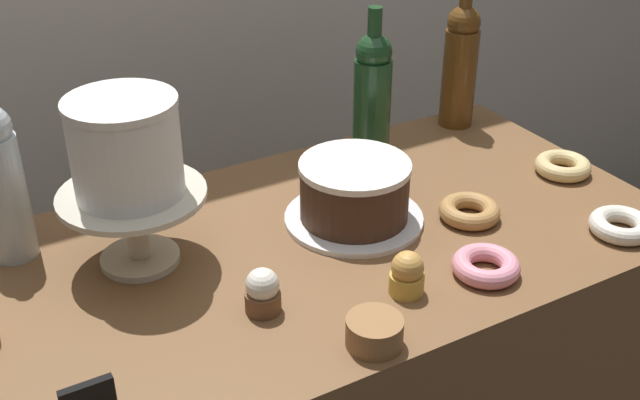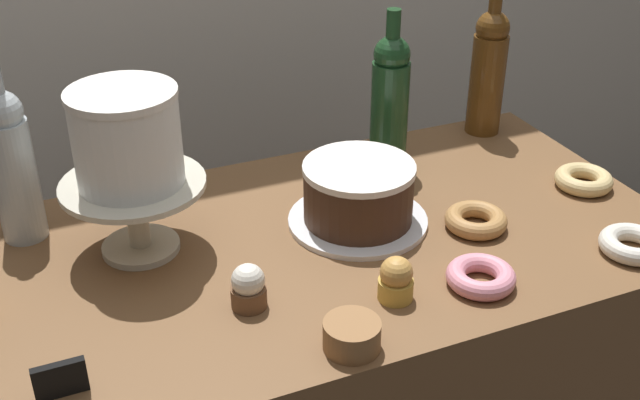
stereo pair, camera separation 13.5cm
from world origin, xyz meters
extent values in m
cylinder|color=beige|center=(-0.30, 0.09, 0.92)|extent=(0.13, 0.13, 0.01)
cylinder|color=beige|center=(-0.30, 0.09, 0.98)|extent=(0.04, 0.04, 0.11)
cylinder|color=beige|center=(-0.30, 0.09, 1.04)|extent=(0.24, 0.24, 0.01)
cylinder|color=white|center=(-0.30, 0.09, 1.12)|extent=(0.17, 0.17, 0.15)
cylinder|color=white|center=(-0.30, 0.09, 1.20)|extent=(0.18, 0.18, 0.01)
cylinder|color=white|center=(0.09, 0.03, 0.92)|extent=(0.25, 0.25, 0.01)
cylinder|color=#3D2619|center=(0.09, 0.03, 0.97)|extent=(0.20, 0.20, 0.10)
cylinder|color=white|center=(0.09, 0.03, 1.02)|extent=(0.20, 0.20, 0.01)
cylinder|color=#B2BCC1|center=(-0.47, 0.22, 1.02)|extent=(0.08, 0.08, 0.22)
cylinder|color=#193D1E|center=(0.24, 0.21, 1.02)|extent=(0.08, 0.08, 0.22)
sphere|color=#193D1E|center=(0.24, 0.21, 1.15)|extent=(0.07, 0.07, 0.07)
cylinder|color=#193D1E|center=(0.24, 0.21, 1.20)|extent=(0.03, 0.03, 0.08)
cylinder|color=#5B3814|center=(0.51, 0.27, 1.02)|extent=(0.08, 0.08, 0.22)
sphere|color=#5B3814|center=(0.51, 0.27, 1.15)|extent=(0.07, 0.07, 0.07)
cylinder|color=brown|center=(-0.17, -0.13, 0.93)|extent=(0.06, 0.06, 0.03)
sphere|color=white|center=(-0.17, -0.13, 0.96)|extent=(0.05, 0.05, 0.05)
cylinder|color=gold|center=(0.04, -0.20, 0.93)|extent=(0.06, 0.06, 0.03)
sphere|color=#CC9347|center=(0.04, -0.20, 0.96)|extent=(0.05, 0.05, 0.05)
torus|color=#B27F47|center=(0.27, -0.07, 0.93)|extent=(0.11, 0.11, 0.03)
torus|color=pink|center=(0.18, -0.22, 0.93)|extent=(0.11, 0.11, 0.03)
torus|color=#E0C17F|center=(0.55, -0.03, 0.93)|extent=(0.11, 0.11, 0.03)
torus|color=silver|center=(0.47, -0.25, 0.93)|extent=(0.11, 0.11, 0.03)
cylinder|color=olive|center=(-0.07, -0.28, 0.92)|extent=(0.08, 0.08, 0.01)
cylinder|color=olive|center=(-0.07, -0.28, 0.93)|extent=(0.08, 0.08, 0.01)
cylinder|color=olive|center=(-0.07, -0.28, 0.94)|extent=(0.08, 0.08, 0.01)
cylinder|color=olive|center=(-0.07, -0.28, 0.95)|extent=(0.08, 0.08, 0.01)
cube|color=black|center=(-0.47, -0.22, 0.94)|extent=(0.07, 0.01, 0.05)
camera|label=1|loc=(-0.58, -1.02, 1.67)|focal=44.61mm
camera|label=2|loc=(-0.46, -1.08, 1.67)|focal=44.61mm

